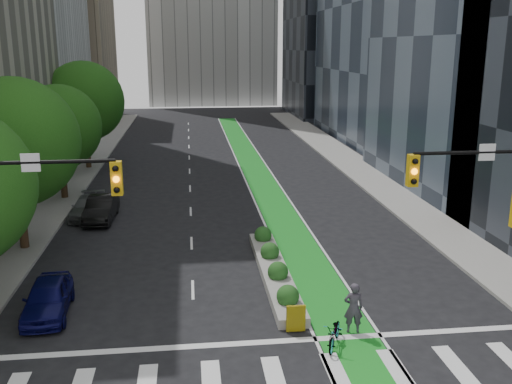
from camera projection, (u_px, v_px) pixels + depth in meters
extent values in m
plane|color=black|center=(270.00, 360.00, 18.99)|extent=(160.00, 160.00, 0.00)
cube|color=gray|center=(62.00, 188.00, 41.66)|extent=(3.60, 90.00, 0.15)
cube|color=gray|center=(374.00, 179.00, 44.36)|extent=(3.60, 90.00, 0.15)
cube|color=#188821|center=(255.00, 169.00, 48.18)|extent=(2.20, 70.00, 0.01)
cube|color=tan|center=(55.00, 24.00, 76.93)|extent=(14.00, 16.00, 26.00)
cube|color=black|center=(340.00, 18.00, 83.17)|extent=(14.00, 18.00, 28.00)
cylinder|color=black|center=(20.00, 202.00, 28.64)|extent=(0.44, 0.44, 5.04)
sphere|color=#1B4C10|center=(14.00, 142.00, 27.88)|extent=(6.40, 6.40, 6.40)
cylinder|color=black|center=(62.00, 167.00, 38.33)|extent=(0.44, 0.44, 4.48)
sphere|color=#1B4C10|center=(59.00, 127.00, 37.65)|extent=(5.60, 5.60, 5.60)
cylinder|color=black|center=(87.00, 139.00, 47.86)|extent=(0.44, 0.44, 5.15)
sphere|color=#1B4C10|center=(84.00, 101.00, 47.08)|extent=(6.60, 6.60, 6.60)
cylinder|color=black|center=(21.00, 163.00, 16.92)|extent=(5.50, 0.12, 0.12)
cube|color=gold|center=(117.00, 178.00, 17.37)|extent=(0.34, 0.28, 1.05)
sphere|color=orange|center=(116.00, 179.00, 17.22)|extent=(0.20, 0.20, 0.20)
cube|color=white|center=(30.00, 163.00, 16.92)|extent=(0.55, 0.04, 0.55)
cylinder|color=black|center=(495.00, 152.00, 18.62)|extent=(5.50, 0.12, 0.12)
cube|color=gold|center=(413.00, 170.00, 18.45)|extent=(0.34, 0.28, 1.05)
sphere|color=orange|center=(415.00, 172.00, 18.29)|extent=(0.20, 0.20, 0.20)
cube|color=white|center=(487.00, 152.00, 18.56)|extent=(0.55, 0.04, 0.55)
cube|color=gray|center=(274.00, 273.00, 25.81)|extent=(1.20, 10.00, 0.40)
cube|color=yellow|center=(296.00, 318.00, 20.72)|extent=(0.70, 0.12, 1.00)
sphere|color=#194C19|center=(288.00, 296.00, 22.33)|extent=(0.90, 0.90, 0.90)
sphere|color=#194C19|center=(278.00, 272.00, 24.73)|extent=(0.90, 0.90, 0.90)
sphere|color=#194C19|center=(270.00, 252.00, 27.14)|extent=(0.90, 0.90, 0.90)
sphere|color=#194C19|center=(263.00, 235.00, 29.54)|extent=(0.90, 0.90, 0.90)
imported|color=gray|center=(335.00, 333.00, 19.79)|extent=(1.33, 1.94, 0.97)
imported|color=#3A343F|center=(353.00, 308.00, 20.62)|extent=(0.75, 0.54, 1.93)
imported|color=#0C0C49|center=(48.00, 298.00, 22.08)|extent=(1.88, 4.16, 1.39)
imported|color=black|center=(101.00, 208.00, 34.07)|extent=(1.71, 4.46, 1.45)
imported|color=slate|center=(87.00, 207.00, 34.80)|extent=(1.83, 4.25, 1.22)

